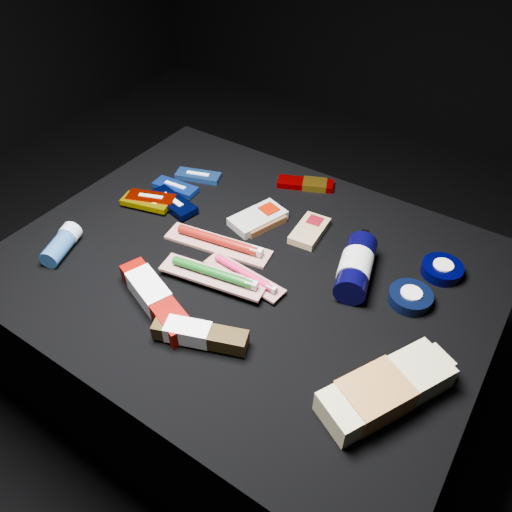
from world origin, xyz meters
The scene contains 21 objects.
ground centered at (0.00, 0.00, 0.00)m, with size 3.00×3.00×0.00m, color black.
cloth_table centered at (0.00, 0.00, 0.20)m, with size 0.98×0.78×0.40m, color black.
luna_bar_0 centered at (-0.29, 0.19, 0.41)m, with size 0.12×0.08×0.01m.
luna_bar_1 centered at (-0.30, 0.12, 0.41)m, with size 0.12×0.05×0.01m.
luna_bar_2 centered at (-0.26, 0.06, 0.41)m, with size 0.14×0.08×0.02m.
luna_bar_3 centered at (-0.31, 0.03, 0.41)m, with size 0.12×0.07×0.02m.
luna_bar_4 centered at (-0.31, 0.04, 0.42)m, with size 0.12×0.08×0.02m.
clif_bar_0 centered at (-0.04, 0.13, 0.41)m, with size 0.09×0.11×0.02m.
clif_bar_1 centered at (-0.06, 0.13, 0.41)m, with size 0.10×0.14×0.02m.
clif_bar_2 centered at (0.06, 0.16, 0.41)m, with size 0.07×0.11×0.02m.
power_bar centered at (-0.03, 0.32, 0.41)m, with size 0.14×0.09×0.02m.
lotion_bottle centered at (0.20, 0.08, 0.43)m, with size 0.10×0.20×0.06m.
cream_tin_upper centered at (0.35, 0.19, 0.41)m, with size 0.08×0.08×0.03m.
cream_tin_lower centered at (0.32, 0.08, 0.41)m, with size 0.08×0.08×0.03m.
bodywash_bottle centered at (0.36, -0.14, 0.42)m, with size 0.17×0.24×0.05m.
deodorant_stick centered at (-0.35, -0.19, 0.42)m, with size 0.08×0.11×0.04m.
toothbrush_pack_0 centered at (-0.08, 0.01, 0.41)m, with size 0.24×0.09×0.03m.
toothbrush_pack_1 centered at (0.02, -0.04, 0.41)m, with size 0.19×0.06×0.02m.
toothbrush_pack_2 centered at (-0.02, -0.09, 0.42)m, with size 0.23×0.09×0.02m.
toothpaste_carton_red centered at (-0.08, -0.19, 0.42)m, with size 0.22×0.12×0.04m.
toothpaste_carton_green centered at (0.04, -0.22, 0.42)m, with size 0.17×0.09×0.03m.
Camera 1 is at (0.44, -0.62, 1.11)m, focal length 35.00 mm.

